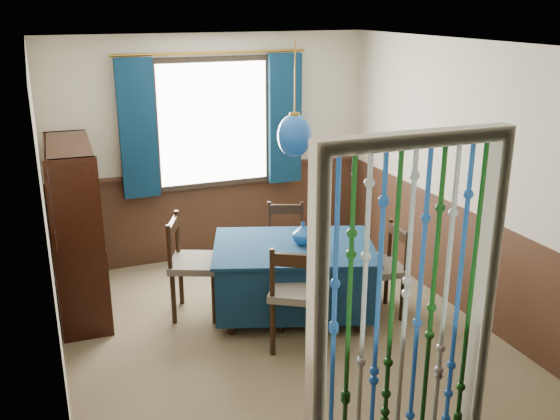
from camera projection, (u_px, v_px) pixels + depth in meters
name	position (u px, v px, depth m)	size (l,w,h in m)	color
floor	(278.00, 334.00, 5.54)	(4.00, 4.00, 0.00)	brown
ceiling	(278.00, 44.00, 4.75)	(4.00, 4.00, 0.00)	silver
wall_back	(213.00, 149.00, 6.91)	(3.60, 3.60, 0.00)	beige
wall_front	(412.00, 303.00, 3.38)	(3.60, 3.60, 0.00)	beige
wall_left	(47.00, 227.00, 4.52)	(4.00, 4.00, 0.00)	beige
wall_right	(459.00, 178.00, 5.77)	(4.00, 4.00, 0.00)	beige
wainscot_back	(215.00, 214.00, 7.13)	(3.60, 3.60, 0.00)	#3C2317
wainscot_front	(402.00, 418.00, 3.63)	(3.60, 3.60, 0.00)	#3C2317
wainscot_left	(61.00, 319.00, 4.76)	(4.00, 4.00, 0.00)	#3C2317
wainscot_right	(451.00, 254.00, 6.00)	(4.00, 4.00, 0.00)	#3C2317
window	(213.00, 123.00, 6.77)	(1.32, 0.12, 1.42)	black
doorway	(404.00, 330.00, 3.49)	(1.16, 0.12, 2.18)	silver
dining_table	(293.00, 274.00, 5.76)	(1.70, 1.43, 0.70)	#0C253F
chair_near	(299.00, 293.00, 5.17)	(0.64, 0.63, 0.95)	black
chair_far	(285.00, 243.00, 6.41)	(0.54, 0.53, 0.85)	black
chair_left	(192.00, 264.00, 5.75)	(0.60, 0.61, 0.95)	black
chair_right	(382.00, 268.00, 5.76)	(0.46, 0.47, 0.87)	black
sideboard	(78.00, 254.00, 5.81)	(0.46, 1.25, 1.62)	black
pendant_lamp	(294.00, 135.00, 5.35)	(0.30, 0.30, 0.97)	olive
vase_table	(303.00, 234.00, 5.68)	(0.18, 0.18, 0.19)	navy
bowl_shelf	(80.00, 201.00, 5.50)	(0.21, 0.21, 0.05)	beige
vase_sideboard	(78.00, 209.00, 6.03)	(0.17, 0.17, 0.17)	beige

